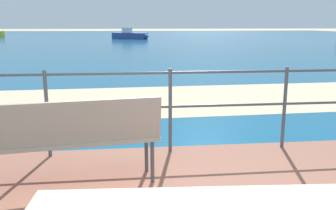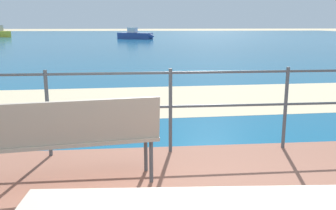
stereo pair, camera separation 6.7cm
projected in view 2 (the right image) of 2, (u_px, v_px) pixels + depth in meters
sea_water at (135, 39)px, 41.18m from camera, size 90.00×90.00×0.01m
beach_strip at (154, 100)px, 8.06m from camera, size 54.08×5.17×0.01m
park_bench at (71, 134)px, 3.53m from camera, size 1.73×0.66×0.90m
railing_fence at (170, 100)px, 4.51m from camera, size 5.94×0.04×1.05m
boat_near at (135, 35)px, 39.89m from camera, size 4.15×3.52×1.22m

